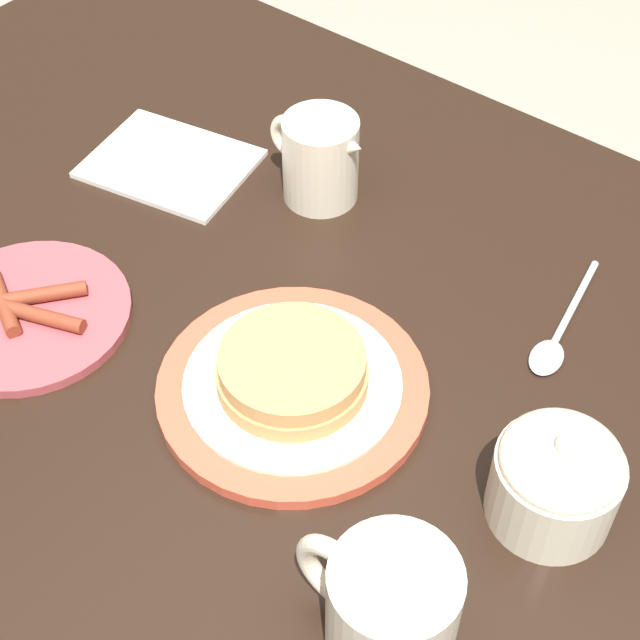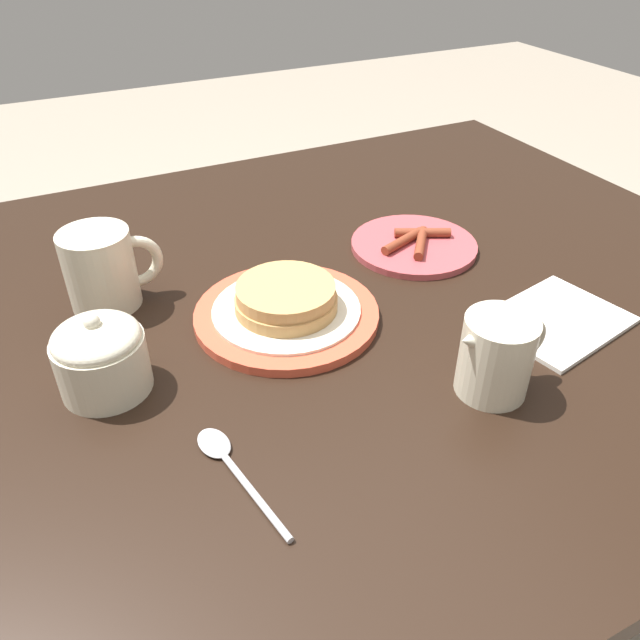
% 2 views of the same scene
% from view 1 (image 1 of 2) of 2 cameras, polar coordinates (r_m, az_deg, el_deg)
% --- Properties ---
extents(dining_table, '(1.38, 1.02, 0.76)m').
position_cam_1_polar(dining_table, '(0.93, -3.54, -8.93)').
color(dining_table, black).
rests_on(dining_table, ground_plane).
extents(pancake_plate, '(0.23, 0.23, 0.05)m').
position_cam_1_polar(pancake_plate, '(0.83, -1.61, -3.53)').
color(pancake_plate, '#DB5138').
rests_on(pancake_plate, dining_table).
extents(side_plate_bacon, '(0.19, 0.19, 0.02)m').
position_cam_1_polar(side_plate_bacon, '(0.94, -16.61, 0.38)').
color(side_plate_bacon, '#B2474C').
rests_on(side_plate_bacon, dining_table).
extents(coffee_mug, '(0.12, 0.09, 0.10)m').
position_cam_1_polar(coffee_mug, '(0.68, 3.95, -16.49)').
color(coffee_mug, beige).
rests_on(coffee_mug, dining_table).
extents(creamer_pitcher, '(0.12, 0.08, 0.10)m').
position_cam_1_polar(creamer_pitcher, '(1.00, 0.05, 9.42)').
color(creamer_pitcher, beige).
rests_on(creamer_pitcher, dining_table).
extents(sugar_bowl, '(0.10, 0.10, 0.10)m').
position_cam_1_polar(sugar_bowl, '(0.76, 13.59, -8.95)').
color(sugar_bowl, beige).
rests_on(sugar_bowl, dining_table).
extents(napkin, '(0.19, 0.16, 0.01)m').
position_cam_1_polar(napkin, '(1.08, -8.72, 8.98)').
color(napkin, silver).
rests_on(napkin, dining_table).
extents(spoon, '(0.04, 0.16, 0.01)m').
position_cam_1_polar(spoon, '(0.91, 13.61, -1.00)').
color(spoon, silver).
rests_on(spoon, dining_table).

